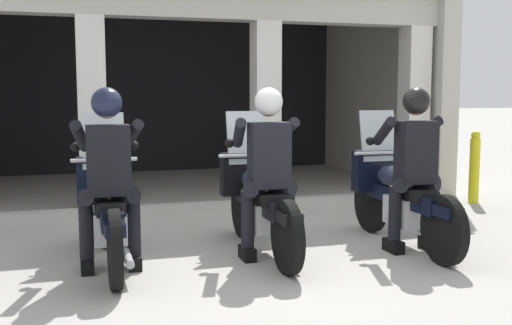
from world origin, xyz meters
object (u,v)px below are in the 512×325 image
Objects in this scene: police_officer_left at (108,163)px; police_officer_right at (414,155)px; bollard_kerbside at (474,167)px; motorcycle_left at (108,208)px; motorcycle_right at (398,195)px; motorcycle_center at (259,200)px; police_officer_center at (268,158)px.

police_officer_right is at bearing 13.10° from police_officer_left.
motorcycle_left is at bearing -162.43° from bollard_kerbside.
motorcycle_right is 0.52m from police_officer_right.
police_officer_left is at bearing -156.74° from motorcycle_center.
bollard_kerbside is at bearing 36.50° from motorcycle_center.
police_officer_center is 1.44m from police_officer_right.
motorcycle_left is 1.29× the size of police_officer_center.
bollard_kerbside is (3.64, 1.62, -0.00)m from motorcycle_center.
police_officer_right is at bearing -80.19° from motorcycle_right.
motorcycle_right is at bearing 18.77° from police_officer_left.
police_officer_center is at bearing -152.43° from bollard_kerbside.
police_officer_left is at bearing -167.52° from motorcycle_right.
bollard_kerbside is at bearing 48.73° from motorcycle_right.
police_officer_right reaches higher than motorcycle_left.
police_officer_left reaches higher than motorcycle_right.
bollard_kerbside is at bearing 36.79° from police_officer_left.
bollard_kerbside is (3.64, 1.90, -0.44)m from police_officer_center.
police_officer_center is (1.43, -0.01, 0.00)m from police_officer_left.
motorcycle_left is 2.93m from police_officer_right.
police_officer_right reaches higher than motorcycle_center.
police_officer_center is (1.43, -0.30, 0.44)m from motorcycle_left.
motorcycle_center is 1.44m from motorcycle_right.
motorcycle_left is 1.43m from motorcycle_center.
motorcycle_right is at bearing 13.10° from motorcycle_left.
motorcycle_center is at bearing 15.86° from motorcycle_left.
bollard_kerbside is (5.07, 1.61, -0.00)m from motorcycle_left.
motorcycle_right is at bearing 17.86° from police_officer_center.
motorcycle_right is 2.83m from bollard_kerbside.
police_officer_left is (-0.00, -0.28, 0.44)m from motorcycle_left.
motorcycle_center is at bearing 102.28° from police_officer_center.
police_officer_left is 2.87m from police_officer_right.
motorcycle_right is (2.86, 0.12, -0.44)m from police_officer_left.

